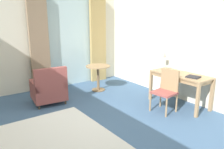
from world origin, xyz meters
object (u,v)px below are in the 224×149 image
desk_chair (166,88)px  writing_desk (180,78)px  armchair_by_window (49,89)px  round_cafe_table (98,72)px  desk_lamp (165,58)px  closed_book (193,77)px

desk_chair → writing_desk: bearing=4.9°
armchair_by_window → round_cafe_table: size_ratio=1.28×
desk_lamp → armchair_by_window: bearing=152.5°
writing_desk → armchair_by_window: bearing=142.8°
desk_chair → armchair_by_window: desk_chair is taller
writing_desk → desk_chair: bearing=-175.1°
writing_desk → desk_chair: size_ratio=1.49×
desk_chair → desk_lamp: size_ratio=1.99×
closed_book → desk_chair: bearing=131.0°
closed_book → round_cafe_table: size_ratio=0.36×
closed_book → armchair_by_window: armchair_by_window is taller
desk_chair → closed_book: (0.44, -0.33, 0.26)m
writing_desk → closed_book: closed_book is taller
writing_desk → closed_book: 0.39m
closed_book → armchair_by_window: size_ratio=0.29×
armchair_by_window → round_cafe_table: armchair_by_window is taller
writing_desk → closed_book: (-0.06, -0.37, 0.11)m
closed_book → writing_desk: bearing=69.0°
writing_desk → armchair_by_window: 3.04m
closed_book → round_cafe_table: 2.55m
desk_lamp → closed_book: bearing=-97.6°
writing_desk → armchair_by_window: armchair_by_window is taller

